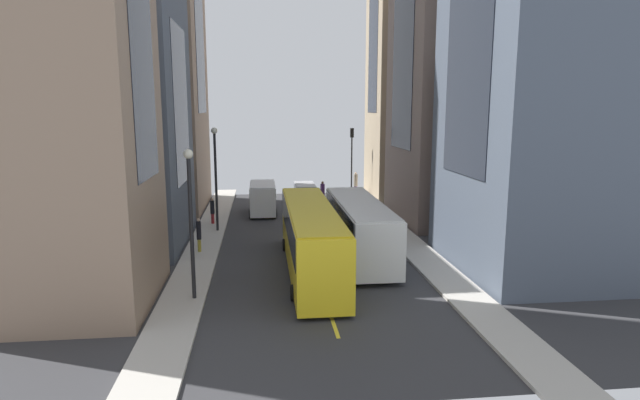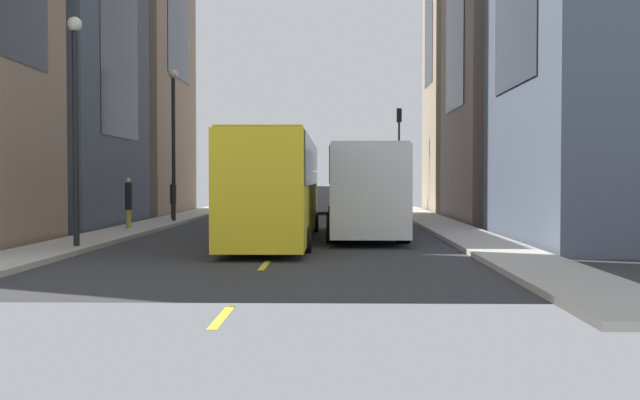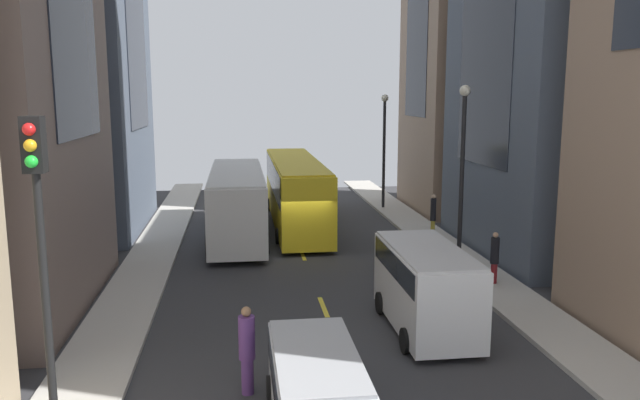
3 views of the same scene
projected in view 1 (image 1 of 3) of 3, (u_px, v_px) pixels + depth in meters
The scene contains 25 objects.
ground_plane at pixel (306, 241), 35.05m from camera, with size 39.30×39.30×0.00m, color #333335.
sidewalk_west at pixel (402, 238), 35.76m from camera, with size 2.10×44.00×0.15m, color #B2ADA3.
sidewalk_east at pixel (205, 243), 34.31m from camera, with size 2.10×44.00×0.15m, color #B2ADA3.
lane_stripe_0 at pixel (289, 191), 55.59m from camera, with size 0.16×2.00×0.01m, color yellow.
lane_stripe_1 at pixel (293, 203), 48.74m from camera, with size 0.16×2.00×0.01m, color yellow.
lane_stripe_2 at pixel (298, 219), 41.90m from camera, with size 0.16×2.00×0.01m, color yellow.
lane_stripe_3 at pixel (306, 241), 35.05m from camera, with size 0.16×2.00×0.01m, color yellow.
lane_stripe_4 at pixel (317, 274), 28.20m from camera, with size 0.16×2.00×0.01m, color yellow.
lane_stripe_5 at pixel (335, 328), 21.35m from camera, with size 0.16×2.00×0.01m, color yellow.
building_west_0 at pixel (406, 3), 49.09m from camera, with size 6.07×7.22×36.85m.
building_west_1 at pixel (467, 55), 39.81m from camera, with size 10.08×10.12×25.36m.
building_west_2 at pixel (555, 50), 27.47m from camera, with size 9.47×10.58×23.53m.
building_east_1 at pixel (129, 105), 32.93m from camera, with size 6.37×10.37×17.87m.
building_east_2 at pixel (57, 13), 21.84m from camera, with size 6.73×7.92×25.39m.
city_bus_white at pixel (359, 224), 31.19m from camera, with size 2.80×11.48×3.35m.
streetcar_yellow at pixel (311, 233), 28.32m from camera, with size 2.70×13.86×3.59m.
delivery_van_white at pixel (263, 196), 43.72m from camera, with size 2.25×5.14×2.58m.
car_silver_0 at pixel (305, 191), 49.33m from camera, with size 2.02×4.23×1.72m.
pedestrian_waiting_curb at pixel (323, 193), 47.74m from camera, with size 0.39×0.39×2.19m.
pedestrian_crossing_near at pixel (212, 210), 39.59m from camera, with size 0.32×0.32×1.94m.
pedestrian_crossing_mid at pixel (199, 234), 31.87m from camera, with size 0.28×0.28×2.07m.
pedestrian_walking_far at pixel (356, 183), 52.59m from camera, with size 0.39×0.39×2.26m.
traffic_light_near_corner at pixel (352, 150), 51.23m from camera, with size 0.32×0.44×6.66m.
streetlamp_near at pixel (216, 168), 36.80m from camera, with size 0.44×0.44×7.29m.
streetlamp_far at pixel (191, 208), 23.57m from camera, with size 0.44×0.44×6.88m.
Camera 1 is at (2.85, 33.91, 8.87)m, focal length 29.52 mm.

